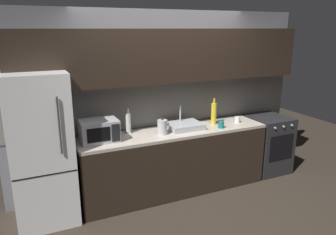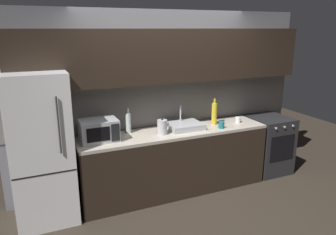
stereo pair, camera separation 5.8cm
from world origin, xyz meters
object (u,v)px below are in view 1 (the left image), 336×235
at_px(wine_bottle_yellow, 214,113).
at_px(mug_white, 237,120).
at_px(oven_range, 268,144).
at_px(mug_teal, 221,125).
at_px(refrigerator, 42,150).
at_px(microwave, 99,131).
at_px(kettle, 162,127).
at_px(wine_bottle_clear, 128,123).

bearing_deg(wine_bottle_yellow, mug_white, -11.64).
bearing_deg(oven_range, mug_teal, -171.20).
bearing_deg(wine_bottle_yellow, refrigerator, -178.82).
bearing_deg(refrigerator, mug_white, -0.56).
bearing_deg(mug_white, refrigerator, 179.44).
bearing_deg(microwave, refrigerator, -178.45).
xyz_separation_m(microwave, kettle, (0.81, -0.09, -0.04)).
bearing_deg(refrigerator, mug_teal, -3.87).
relative_size(oven_range, mug_teal, 9.41).
xyz_separation_m(wine_bottle_yellow, mug_teal, (-0.01, -0.21, -0.11)).
bearing_deg(wine_bottle_clear, wine_bottle_yellow, -5.23).
height_order(refrigerator, wine_bottle_yellow, refrigerator).
relative_size(mug_teal, mug_white, 1.12).
bearing_deg(microwave, wine_bottle_yellow, 1.03).
height_order(oven_range, wine_bottle_yellow, wine_bottle_yellow).
xyz_separation_m(refrigerator, wine_bottle_clear, (1.11, 0.16, 0.14)).
height_order(microwave, wine_bottle_clear, wine_bottle_clear).
height_order(wine_bottle_yellow, mug_white, wine_bottle_yellow).
relative_size(oven_range, mug_white, 10.52).
height_order(refrigerator, mug_teal, refrigerator).
bearing_deg(mug_teal, kettle, 174.33).
relative_size(oven_range, wine_bottle_clear, 2.63).
relative_size(microwave, wine_bottle_yellow, 1.21).
xyz_separation_m(wine_bottle_yellow, wine_bottle_clear, (-1.26, 0.12, -0.02)).
bearing_deg(mug_teal, mug_white, 19.62).
height_order(refrigerator, wine_bottle_clear, refrigerator).
height_order(kettle, wine_bottle_yellow, wine_bottle_yellow).
xyz_separation_m(kettle, mug_white, (1.24, 0.05, -0.06)).
bearing_deg(refrigerator, wine_bottle_clear, 8.44).
height_order(refrigerator, kettle, refrigerator).
relative_size(oven_range, kettle, 4.07).
bearing_deg(microwave, kettle, -6.46).
distance_m(kettle, wine_bottle_clear, 0.46).
bearing_deg(wine_bottle_clear, refrigerator, -171.56).
bearing_deg(mug_teal, oven_range, 8.80).
bearing_deg(mug_white, microwave, 178.74).
xyz_separation_m(microwave, wine_bottle_yellow, (1.68, 0.03, 0.03)).
xyz_separation_m(refrigerator, wine_bottle_yellow, (2.36, 0.05, 0.16)).
bearing_deg(kettle, wine_bottle_clear, 148.61).
bearing_deg(mug_white, wine_bottle_yellow, 168.36).
height_order(wine_bottle_clear, mug_white, wine_bottle_clear).
relative_size(refrigerator, mug_white, 21.05).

